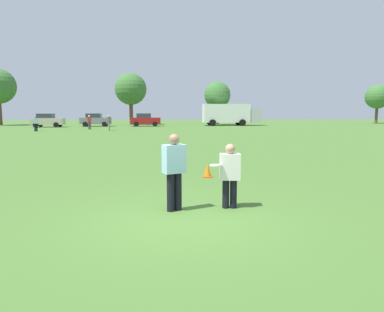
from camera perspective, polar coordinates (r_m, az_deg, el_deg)
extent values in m
plane|color=#47702D|center=(7.23, -1.35, -10.25)|extent=(163.61, 163.61, 0.00)
cylinder|color=black|center=(7.73, -3.48, -5.87)|extent=(0.16, 0.16, 0.84)
cylinder|color=black|center=(7.80, -2.27, -5.72)|extent=(0.16, 0.16, 0.84)
cube|color=#9EC6E5|center=(7.63, -2.91, -0.45)|extent=(0.54, 0.44, 0.62)
sphere|color=#8C664C|center=(7.59, -2.93, 2.69)|extent=(0.24, 0.24, 0.24)
cylinder|color=black|center=(8.05, 6.69, -6.07)|extent=(0.15, 0.15, 0.65)
cylinder|color=black|center=(8.02, 5.47, -6.09)|extent=(0.15, 0.15, 0.65)
cube|color=silver|center=(7.92, 6.14, -1.73)|extent=(0.46, 0.28, 0.59)
sphere|color=tan|center=(7.86, 6.18, 1.14)|extent=(0.22, 0.22, 0.22)
cylinder|color=white|center=(7.71, 3.86, -1.48)|extent=(0.27, 0.27, 0.05)
cube|color=#D8590C|center=(11.75, 2.52, -3.32)|extent=(0.32, 0.32, 0.03)
cone|color=orange|center=(11.71, 2.53, -2.17)|extent=(0.24, 0.24, 0.45)
cube|color=#B7AD99|center=(51.56, -22.23, 5.20)|extent=(4.24, 1.90, 0.90)
cube|color=#2D333D|center=(51.62, -22.54, 5.99)|extent=(2.04, 1.69, 0.64)
cylinder|color=black|center=(52.19, -20.52, 4.80)|extent=(0.66, 0.23, 0.66)
cylinder|color=black|center=(50.26, -21.10, 4.70)|extent=(0.66, 0.23, 0.66)
cylinder|color=black|center=(52.91, -23.26, 4.70)|extent=(0.66, 0.23, 0.66)
cylinder|color=black|center=(51.01, -23.93, 4.59)|extent=(0.66, 0.23, 0.66)
cube|color=slate|center=(51.99, -15.26, 5.50)|extent=(4.24, 1.90, 0.90)
cube|color=#2D333D|center=(52.02, -15.56, 6.28)|extent=(2.04, 1.69, 0.64)
cylinder|color=black|center=(52.79, -13.67, 5.08)|extent=(0.66, 0.23, 0.66)
cylinder|color=black|center=(50.82, -13.98, 5.00)|extent=(0.66, 0.23, 0.66)
cylinder|color=black|center=(53.21, -16.46, 5.01)|extent=(0.66, 0.23, 0.66)
cylinder|color=black|center=(51.25, -16.87, 4.92)|extent=(0.66, 0.23, 0.66)
cube|color=maroon|center=(51.04, -7.48, 5.66)|extent=(4.24, 1.90, 0.90)
cube|color=#2D333D|center=(51.03, -7.78, 6.47)|extent=(2.04, 1.69, 0.64)
cylinder|color=black|center=(52.03, -6.00, 5.22)|extent=(0.66, 0.23, 0.66)
cylinder|color=black|center=(50.03, -6.01, 5.14)|extent=(0.66, 0.23, 0.66)
cylinder|color=black|center=(52.10, -8.88, 5.17)|extent=(0.66, 0.23, 0.66)
cylinder|color=black|center=(50.11, -9.00, 5.09)|extent=(0.66, 0.23, 0.66)
cube|color=white|center=(53.10, 5.50, 6.89)|extent=(6.86, 2.65, 2.70)
cube|color=#B2B2B7|center=(54.07, 9.90, 6.45)|extent=(1.85, 2.34, 2.00)
cylinder|color=black|center=(54.93, 7.48, 5.46)|extent=(0.97, 0.30, 0.96)
cylinder|color=black|center=(52.26, 8.17, 5.36)|extent=(0.97, 0.30, 0.96)
cylinder|color=black|center=(54.09, 2.90, 5.49)|extent=(0.97, 0.30, 0.96)
cylinder|color=black|center=(51.38, 3.36, 5.39)|extent=(0.97, 0.30, 0.96)
cylinder|color=#4C4C51|center=(43.86, -16.32, 4.71)|extent=(0.16, 0.16, 0.85)
cylinder|color=#4C4C51|center=(43.88, -16.09, 4.72)|extent=(0.16, 0.16, 0.85)
cube|color=red|center=(43.85, -16.24, 5.66)|extent=(0.52, 0.39, 0.60)
sphere|color=beige|center=(43.84, -16.26, 6.19)|extent=(0.23, 0.23, 0.23)
cylinder|color=black|center=(41.48, -24.00, 4.22)|extent=(0.15, 0.15, 0.82)
cylinder|color=black|center=(41.46, -23.77, 4.23)|extent=(0.15, 0.15, 0.82)
cube|color=#9EC6E5|center=(41.44, -23.93, 5.19)|extent=(0.49, 0.36, 0.58)
sphere|color=#8C664C|center=(41.44, -23.96, 5.74)|extent=(0.22, 0.22, 0.22)
cylinder|color=gray|center=(40.66, -13.21, 4.65)|extent=(0.16, 0.16, 0.88)
cylinder|color=gray|center=(40.49, -13.30, 4.64)|extent=(0.16, 0.16, 0.88)
cube|color=#595960|center=(40.55, -13.29, 5.70)|extent=(0.37, 0.52, 0.62)
sphere|color=#D8AD8C|center=(40.54, -13.31, 6.30)|extent=(0.24, 0.24, 0.24)
cylinder|color=brown|center=(60.81, -28.60, 6.07)|extent=(0.61, 0.61, 3.64)
cylinder|color=brown|center=(57.39, -9.78, 6.76)|extent=(0.58, 0.58, 3.49)
sphere|color=#3D7033|center=(57.49, -9.86, 10.61)|extent=(4.98, 4.98, 4.98)
cylinder|color=brown|center=(56.40, 4.07, 6.53)|extent=(0.48, 0.48, 2.89)
sphere|color=#3D7033|center=(56.45, 4.10, 9.79)|extent=(4.14, 4.14, 4.14)
cylinder|color=brown|center=(69.47, 27.60, 5.85)|extent=(0.48, 0.48, 2.86)
sphere|color=#3D7033|center=(69.51, 27.76, 8.46)|extent=(4.08, 4.08, 4.08)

